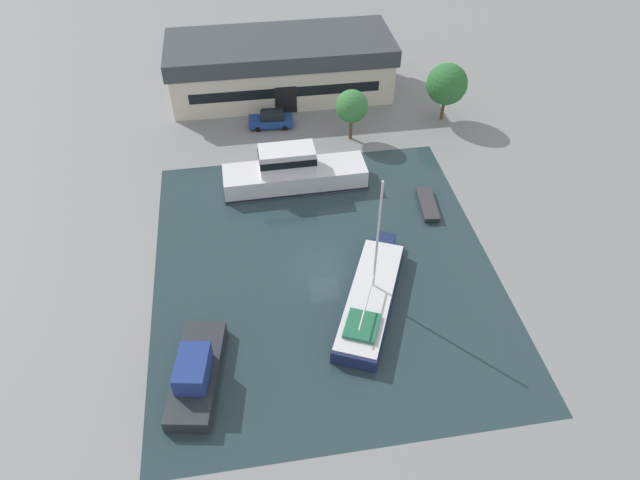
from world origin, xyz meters
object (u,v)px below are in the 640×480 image
at_px(warehouse_building, 281,66).
at_px(small_dinghy, 428,205).
at_px(quay_tree_by_water, 447,84).
at_px(motor_cruiser, 293,172).
at_px(sailboat_moored, 371,297).
at_px(quay_tree_near_building, 352,107).
at_px(parked_car, 271,120).
at_px(cabin_boat, 196,372).

relative_size(warehouse_building, small_dinghy, 5.43).
height_order(quay_tree_by_water, motor_cruiser, quay_tree_by_water).
bearing_deg(sailboat_moored, small_dinghy, 77.75).
relative_size(quay_tree_near_building, small_dinghy, 1.17).
height_order(warehouse_building, sailboat_moored, sailboat_moored).
bearing_deg(parked_car, quay_tree_near_building, -110.00).
bearing_deg(warehouse_building, cabin_boat, -104.15).
bearing_deg(warehouse_building, quay_tree_near_building, -60.94).
relative_size(parked_car, small_dinghy, 1.03).
bearing_deg(sailboat_moored, warehouse_building, 119.43).
relative_size(warehouse_building, cabin_boat, 2.99).
bearing_deg(sailboat_moored, parked_car, 125.10).
height_order(quay_tree_near_building, small_dinghy, quay_tree_near_building).
xyz_separation_m(quay_tree_near_building, cabin_boat, (-15.89, -27.23, -2.83)).
relative_size(quay_tree_near_building, quay_tree_by_water, 0.86).
bearing_deg(parked_car, small_dinghy, -137.09).
xyz_separation_m(parked_car, motor_cruiser, (1.06, -10.51, 0.61)).
xyz_separation_m(sailboat_moored, motor_cruiser, (-3.97, 15.48, 0.81)).
bearing_deg(small_dinghy, cabin_boat, 41.96).
bearing_deg(quay_tree_near_building, motor_cruiser, -134.66).
distance_m(quay_tree_near_building, small_dinghy, 13.46).
distance_m(small_dinghy, cabin_boat, 25.54).
relative_size(warehouse_building, parked_car, 5.28).
xyz_separation_m(quay_tree_near_building, small_dinghy, (4.69, -12.12, -3.48)).
relative_size(warehouse_building, sailboat_moored, 1.97).
distance_m(motor_cruiser, small_dinghy, 12.74).
bearing_deg(quay_tree_near_building, warehouse_building, 118.71).
xyz_separation_m(motor_cruiser, cabin_boat, (-9.00, -20.25, -0.58)).
relative_size(sailboat_moored, small_dinghy, 2.76).
bearing_deg(small_dinghy, sailboat_moored, 59.29).
bearing_deg(parked_car, sailboat_moored, -165.05).
relative_size(warehouse_building, quay_tree_by_water, 3.99).
bearing_deg(quay_tree_by_water, small_dinghy, -112.45).
relative_size(parked_car, cabin_boat, 0.57).
bearing_deg(motor_cruiser, small_dinghy, -114.61).
relative_size(parked_car, sailboat_moored, 0.37).
distance_m(quay_tree_by_water, small_dinghy, 16.01).
distance_m(quay_tree_by_water, parked_car, 18.91).
bearing_deg(warehouse_building, sailboat_moored, -84.36).
bearing_deg(sailboat_moored, cabin_boat, -135.63).
xyz_separation_m(sailboat_moored, small_dinghy, (7.61, 10.33, -0.42)).
distance_m(quay_tree_near_building, cabin_boat, 31.65).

